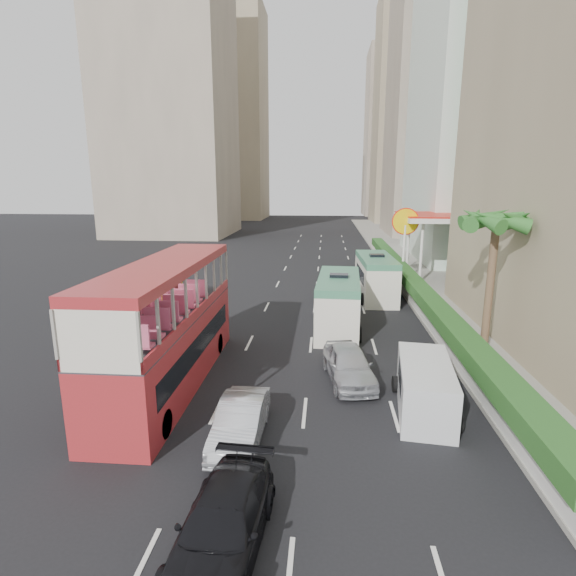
# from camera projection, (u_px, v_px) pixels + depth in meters

# --- Properties ---
(ground_plane) EXTENTS (200.00, 200.00, 0.00)m
(ground_plane) POSITION_uv_depth(u_px,v_px,m) (317.00, 388.00, 18.10)
(ground_plane) COLOR black
(ground_plane) RESTS_ON ground
(double_decker_bus) EXTENTS (2.50, 11.00, 5.06)m
(double_decker_bus) POSITION_uv_depth(u_px,v_px,m) (168.00, 325.00, 18.01)
(double_decker_bus) COLOR #A92529
(double_decker_bus) RESTS_ON ground
(car_silver_lane_a) EXTENTS (1.44, 4.02, 1.32)m
(car_silver_lane_a) POSITION_uv_depth(u_px,v_px,m) (241.00, 440.00, 14.45)
(car_silver_lane_a) COLOR silver
(car_silver_lane_a) RESTS_ON ground
(car_silver_lane_b) EXTENTS (2.42, 4.55, 1.47)m
(car_silver_lane_b) POSITION_uv_depth(u_px,v_px,m) (348.00, 381.00, 18.80)
(car_silver_lane_b) COLOR silver
(car_silver_lane_b) RESTS_ON ground
(car_black) EXTENTS (2.14, 4.63, 1.31)m
(car_black) POSITION_uv_depth(u_px,v_px,m) (224.00, 549.00, 10.13)
(car_black) COLOR black
(car_black) RESTS_ON ground
(van_asset) EXTENTS (2.92, 5.58, 1.50)m
(van_asset) POSITION_uv_depth(u_px,v_px,m) (337.00, 298.00, 32.48)
(van_asset) COLOR silver
(van_asset) RESTS_ON ground
(minibus_near) EXTENTS (2.58, 6.86, 3.00)m
(minibus_near) POSITION_uv_depth(u_px,v_px,m) (338.00, 303.00, 25.24)
(minibus_near) COLOR silver
(minibus_near) RESTS_ON ground
(minibus_far) EXTENTS (2.53, 6.85, 3.00)m
(minibus_far) POSITION_uv_depth(u_px,v_px,m) (376.00, 277.00, 32.17)
(minibus_far) COLOR silver
(minibus_far) RESTS_ON ground
(panel_van_near) EXTENTS (2.30, 4.64, 1.78)m
(panel_van_near) POSITION_uv_depth(u_px,v_px,m) (425.00, 387.00, 16.17)
(panel_van_near) COLOR silver
(panel_van_near) RESTS_ON ground
(panel_van_far) EXTENTS (2.38, 5.22, 2.04)m
(panel_van_far) POSITION_uv_depth(u_px,v_px,m) (369.00, 268.00, 38.24)
(panel_van_far) COLOR silver
(panel_van_far) RESTS_ON ground
(sidewalk) EXTENTS (6.00, 120.00, 0.18)m
(sidewalk) POSITION_uv_depth(u_px,v_px,m) (419.00, 272.00, 41.62)
(sidewalk) COLOR #99968C
(sidewalk) RESTS_ON ground
(kerb_wall) EXTENTS (0.30, 44.00, 1.00)m
(kerb_wall) POSITION_uv_depth(u_px,v_px,m) (411.00, 293.00, 31.04)
(kerb_wall) COLOR silver
(kerb_wall) RESTS_ON sidewalk
(hedge) EXTENTS (1.10, 44.00, 0.70)m
(hedge) POSITION_uv_depth(u_px,v_px,m) (411.00, 281.00, 30.84)
(hedge) COLOR #2D6626
(hedge) RESTS_ON kerb_wall
(palm_tree) EXTENTS (0.36, 0.36, 6.40)m
(palm_tree) POSITION_uv_depth(u_px,v_px,m) (490.00, 288.00, 20.59)
(palm_tree) COLOR brown
(palm_tree) RESTS_ON sidewalk
(shell_station) EXTENTS (6.50, 8.00, 5.50)m
(shell_station) POSITION_uv_depth(u_px,v_px,m) (438.00, 246.00, 38.99)
(shell_station) COLOR silver
(shell_station) RESTS_ON ground
(tower_mid) EXTENTS (16.00, 16.00, 50.00)m
(tower_mid) POSITION_uv_depth(u_px,v_px,m) (447.00, 68.00, 67.26)
(tower_mid) COLOR tan
(tower_mid) RESTS_ON ground
(tower_far_a) EXTENTS (14.00, 14.00, 44.00)m
(tower_far_a) POSITION_uv_depth(u_px,v_px,m) (410.00, 113.00, 91.31)
(tower_far_a) COLOR tan
(tower_far_a) RESTS_ON ground
(tower_far_b) EXTENTS (14.00, 14.00, 40.00)m
(tower_far_b) POSITION_uv_depth(u_px,v_px,m) (394.00, 135.00, 113.11)
(tower_far_b) COLOR tan
(tower_far_b) RESTS_ON ground
(tower_left_a) EXTENTS (18.00, 18.00, 52.00)m
(tower_left_a) POSITION_uv_depth(u_px,v_px,m) (167.00, 61.00, 67.50)
(tower_left_a) COLOR tan
(tower_left_a) RESTS_ON ground
(tower_left_b) EXTENTS (16.00, 16.00, 46.00)m
(tower_left_b) POSITION_uv_depth(u_px,v_px,m) (230.00, 116.00, 101.99)
(tower_left_b) COLOR tan
(tower_left_b) RESTS_ON ground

